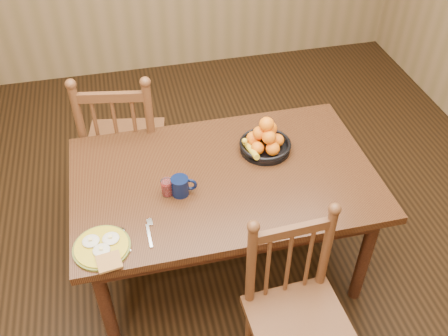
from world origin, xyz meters
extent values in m
cube|color=black|center=(0.00, 0.00, 0.00)|extent=(4.50, 5.00, 0.01)
cube|color=black|center=(0.00, 0.00, 0.73)|extent=(1.60, 1.00, 0.04)
cube|color=black|center=(0.00, 0.42, 0.65)|extent=(1.40, 0.04, 0.10)
cube|color=black|center=(0.00, -0.42, 0.65)|extent=(1.40, 0.04, 0.10)
cube|color=black|center=(0.72, 0.00, 0.65)|extent=(0.04, 0.84, 0.10)
cube|color=black|center=(-0.72, 0.00, 0.65)|extent=(0.04, 0.84, 0.10)
cylinder|color=black|center=(-0.70, -0.40, 0.35)|extent=(0.07, 0.07, 0.70)
cylinder|color=black|center=(0.70, -0.40, 0.35)|extent=(0.07, 0.07, 0.70)
cylinder|color=black|center=(-0.70, 0.40, 0.35)|extent=(0.07, 0.07, 0.70)
cylinder|color=black|center=(0.70, 0.40, 0.35)|extent=(0.07, 0.07, 0.70)
cube|color=#4E2F17|center=(-0.49, 0.72, 0.50)|extent=(0.57, 0.55, 0.04)
cylinder|color=#4E2F17|center=(-0.26, 0.87, 0.24)|extent=(0.04, 0.04, 0.48)
cylinder|color=#4E2F17|center=(-0.66, 0.94, 0.24)|extent=(0.04, 0.04, 0.48)
cylinder|color=#4E2F17|center=(-0.33, 0.49, 0.24)|extent=(0.04, 0.04, 0.48)
cylinder|color=#4E2F17|center=(-0.72, 0.56, 0.24)|extent=(0.04, 0.04, 0.48)
cylinder|color=#4E2F17|center=(-0.33, 0.47, 0.79)|extent=(0.05, 0.05, 0.58)
cylinder|color=#4E2F17|center=(-0.73, 0.54, 0.79)|extent=(0.05, 0.05, 0.58)
cylinder|color=#4E2F17|center=(-0.53, 0.51, 0.74)|extent=(0.02, 0.02, 0.45)
cube|color=#4E2F17|center=(-0.53, 0.51, 0.99)|extent=(0.40, 0.10, 0.06)
cube|color=#4E2F17|center=(0.18, -0.77, 0.46)|extent=(0.47, 0.45, 0.04)
cylinder|color=#4E2F17|center=(-0.01, -0.61, 0.22)|extent=(0.04, 0.04, 0.44)
cylinder|color=#4E2F17|center=(0.35, -0.59, 0.22)|extent=(0.04, 0.04, 0.44)
cylinder|color=#4E2F17|center=(-0.01, -0.59, 0.72)|extent=(0.04, 0.04, 0.53)
cylinder|color=#4E2F17|center=(0.35, -0.57, 0.72)|extent=(0.04, 0.04, 0.53)
cylinder|color=#4E2F17|center=(0.17, -0.58, 0.67)|extent=(0.02, 0.02, 0.41)
cube|color=#4E2F17|center=(0.17, -0.58, 0.91)|extent=(0.37, 0.05, 0.05)
cylinder|color=#59601E|center=(-0.65, -0.36, 0.76)|extent=(0.26, 0.26, 0.01)
cylinder|color=#B79D17|center=(-0.65, -0.36, 0.76)|extent=(0.24, 0.24, 0.01)
ellipsoid|color=silver|center=(-0.70, -0.32, 0.77)|extent=(0.08, 0.08, 0.01)
cube|color=#F2E08C|center=(-0.70, -0.32, 0.79)|extent=(0.02, 0.02, 0.01)
ellipsoid|color=silver|center=(-0.61, -0.33, 0.77)|extent=(0.08, 0.08, 0.01)
cube|color=#F2E08C|center=(-0.61, -0.33, 0.79)|extent=(0.02, 0.02, 0.01)
ellipsoid|color=silver|center=(-0.65, -0.39, 0.77)|extent=(0.08, 0.08, 0.01)
cube|color=#F2E08C|center=(-0.65, -0.39, 0.79)|extent=(0.02, 0.02, 0.01)
cube|color=brown|center=(-0.62, -0.46, 0.78)|extent=(0.12, 0.11, 0.01)
cube|color=silver|center=(-0.44, -0.33, 0.75)|extent=(0.02, 0.15, 0.00)
cube|color=silver|center=(-0.42, -0.25, 0.75)|extent=(0.03, 0.05, 0.00)
cube|color=silver|center=(-0.54, -0.35, 0.75)|extent=(0.04, 0.12, 0.00)
ellipsoid|color=silver|center=(-0.56, -0.27, 0.76)|extent=(0.03, 0.04, 0.01)
cylinder|color=black|center=(-0.25, -0.08, 0.80)|extent=(0.09, 0.09, 0.10)
torus|color=black|center=(-0.20, -0.08, 0.80)|extent=(0.07, 0.04, 0.07)
cylinder|color=black|center=(-0.25, -0.08, 0.85)|extent=(0.08, 0.08, 0.00)
cylinder|color=silver|center=(-0.31, -0.07, 0.80)|extent=(0.06, 0.06, 0.09)
cylinder|color=maroon|center=(-0.31, -0.07, 0.79)|extent=(0.05, 0.05, 0.07)
cylinder|color=black|center=(0.27, 0.15, 0.76)|extent=(0.28, 0.28, 0.02)
torus|color=black|center=(0.27, 0.15, 0.80)|extent=(0.29, 0.29, 0.02)
cylinder|color=black|center=(0.27, 0.15, 0.75)|extent=(0.10, 0.10, 0.01)
sphere|color=orange|center=(0.34, 0.15, 0.81)|extent=(0.07, 0.07, 0.07)
sphere|color=orange|center=(0.29, 0.22, 0.81)|extent=(0.08, 0.08, 0.08)
sphere|color=orange|center=(0.21, 0.19, 0.81)|extent=(0.08, 0.08, 0.08)
sphere|color=orange|center=(0.21, 0.11, 0.81)|extent=(0.07, 0.07, 0.07)
sphere|color=orange|center=(0.29, 0.08, 0.81)|extent=(0.08, 0.08, 0.08)
sphere|color=orange|center=(0.30, 0.18, 0.87)|extent=(0.08, 0.08, 0.08)
sphere|color=orange|center=(0.24, 0.16, 0.87)|extent=(0.07, 0.07, 0.07)
sphere|color=orange|center=(0.28, 0.11, 0.87)|extent=(0.08, 0.08, 0.08)
sphere|color=orange|center=(0.27, 0.15, 0.93)|extent=(0.08, 0.08, 0.08)
cylinder|color=yellow|center=(0.18, 0.11, 0.80)|extent=(0.10, 0.17, 0.07)
camera|label=1|loc=(-0.44, -1.90, 2.53)|focal=40.00mm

